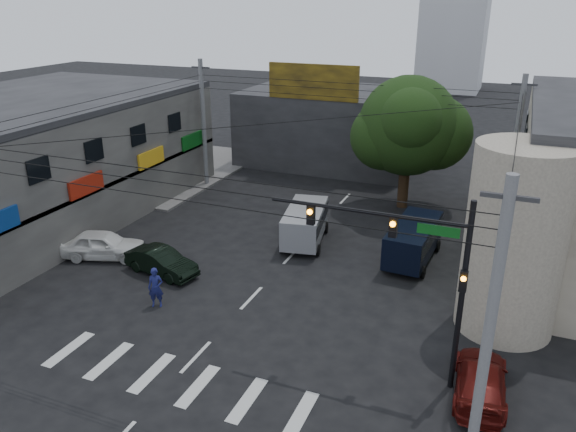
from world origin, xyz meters
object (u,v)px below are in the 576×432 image
Objects in this scene: utility_pole_far_right at (514,153)px; traffic_officer at (156,288)px; utility_pole_near_right at (488,334)px; white_compact at (103,245)px; navy_van at (413,242)px; silver_minivan at (305,226)px; maroon_sedan at (481,380)px; traffic_gantry at (415,259)px; street_tree at (408,126)px; dark_sedan at (161,262)px; utility_pole_far_left at (204,124)px.

utility_pole_far_right is 4.86× the size of traffic_officer.
utility_pole_near_right reaches higher than white_compact.
navy_van reaches higher than white_compact.
utility_pole_far_right is 1.82× the size of silver_minivan.
utility_pole_far_right is at bearing -67.22° from silver_minivan.
maroon_sedan is 0.88× the size of silver_minivan.
traffic_gantry reaches higher than maroon_sedan.
street_tree is 6.63m from utility_pole_far_right.
traffic_gantry is at bearing -78.01° from street_tree.
traffic_officer is at bearing 136.46° from navy_van.
white_compact is (-19.83, 7.44, -3.84)m from utility_pole_near_right.
dark_sedan is (-9.32, -14.47, -4.81)m from street_tree.
utility_pole_far_left is 18.03m from traffic_officer.
dark_sedan is 3.26m from traffic_officer.
traffic_gantry is (3.82, -18.00, -0.64)m from street_tree.
traffic_gantry is 1.42× the size of silver_minivan.
dark_sedan is at bearing 156.05° from utility_pole_near_right.
maroon_sedan is (2.68, -0.09, -4.20)m from traffic_gantry.
dark_sedan is 0.95× the size of maroon_sedan.
utility_pole_far_left is 1.82× the size of silver_minivan.
utility_pole_far_right is 17.55m from maroon_sedan.
utility_pole_near_right is 1.00× the size of utility_pole_far_left.
utility_pole_near_right reaches higher than maroon_sedan.
dark_sedan is 8.41m from silver_minivan.
silver_minivan is at bearing 127.80° from utility_pole_near_right.
white_compact is at bearing -146.62° from utility_pole_far_right.
traffic_officer is at bearing -131.05° from utility_pole_far_right.
street_tree reaches higher than traffic_officer.
white_compact is (-13.33, -14.06, -4.71)m from street_tree.
utility_pole_near_right is at bearing -129.87° from white_compact.
maroon_sedan is at bearing -144.93° from silver_minivan.
traffic_gantry is 18.06m from white_compact.
utility_pole_far_right reaches higher than maroon_sedan.
utility_pole_near_right is 1.92× the size of white_compact.
utility_pole_far_right is (0.00, 20.50, 0.00)m from utility_pole_near_right.
silver_minivan is at bearing -33.61° from utility_pole_far_left.
silver_minivan is (-7.79, 10.00, -3.80)m from traffic_gantry.
utility_pole_near_right is at bearing -39.60° from traffic_officer.
utility_pole_far_left reaches higher than traffic_officer.
utility_pole_far_left is (-14.50, -1.00, -0.87)m from street_tree.
traffic_officer is (1.64, -2.81, 0.28)m from dark_sedan.
white_compact is 20.23m from maroon_sedan.
navy_van is (-1.63, 9.97, -3.79)m from traffic_gantry.
utility_pole_near_right reaches higher than traffic_officer.
utility_pole_near_right is at bearing -158.95° from navy_van.
maroon_sedan is (21.00, -17.09, -3.97)m from utility_pole_far_left.
silver_minivan is at bearing -47.72° from maroon_sedan.
dark_sedan is 0.84× the size of silver_minivan.
street_tree is 0.95× the size of utility_pole_near_right.
traffic_gantry is 10.79m from navy_van.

